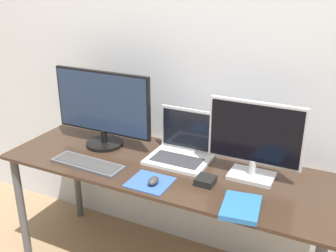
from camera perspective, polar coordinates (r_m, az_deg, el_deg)
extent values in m
cube|color=silver|center=(2.30, 3.77, 9.74)|extent=(7.00, 0.05, 2.50)
cube|color=#332319|center=(2.15, -0.55, -5.92)|extent=(1.80, 0.63, 0.02)
cylinder|color=#47474C|center=(2.61, -20.49, -11.31)|extent=(0.05, 0.05, 0.72)
cylinder|color=#47474C|center=(2.94, -13.15, -6.62)|extent=(0.05, 0.05, 0.72)
cylinder|color=#47474C|center=(2.39, 21.81, -14.97)|extent=(0.05, 0.05, 0.72)
cylinder|color=black|center=(2.41, -9.19, -2.52)|extent=(0.22, 0.22, 0.02)
cylinder|color=black|center=(2.39, -9.26, -1.47)|extent=(0.04, 0.04, 0.08)
cube|color=black|center=(2.32, -9.50, 3.41)|extent=(0.63, 0.02, 0.37)
cube|color=#1E2D4C|center=(2.31, -9.69, 3.32)|extent=(0.60, 0.01, 0.35)
cube|color=#B2B2B7|center=(2.06, 12.02, -7.08)|extent=(0.23, 0.16, 0.02)
cylinder|color=#B2B2B7|center=(2.04, 12.13, -5.87)|extent=(0.04, 0.04, 0.08)
cube|color=#B2B2B7|center=(1.97, 12.58, -0.98)|extent=(0.47, 0.02, 0.32)
cube|color=black|center=(1.95, 12.49, -1.11)|extent=(0.45, 0.01, 0.29)
cube|color=silver|center=(2.18, 1.48, -4.93)|extent=(0.33, 0.25, 0.02)
cube|color=#2D2D33|center=(2.16, 1.27, -4.88)|extent=(0.27, 0.14, 0.00)
cube|color=silver|center=(2.24, 2.95, -0.50)|extent=(0.33, 0.01, 0.25)
cube|color=black|center=(2.23, 2.84, -0.59)|extent=(0.30, 0.00, 0.22)
cube|color=#4C4C51|center=(2.18, -11.60, -5.41)|extent=(0.42, 0.15, 0.02)
cube|color=#383838|center=(2.18, -11.62, -5.20)|extent=(0.38, 0.12, 0.00)
cube|color=#2D519E|center=(1.98, -2.63, -8.15)|extent=(0.21, 0.19, 0.00)
ellipsoid|color=#333333|center=(1.95, -2.13, -7.96)|extent=(0.05, 0.07, 0.04)
cube|color=#235B9E|center=(1.80, 10.53, -11.51)|extent=(0.19, 0.24, 0.02)
cube|color=white|center=(1.80, 10.53, -11.51)|extent=(0.19, 0.23, 0.02)
cube|color=black|center=(1.97, 5.47, -7.90)|extent=(0.09, 0.09, 0.03)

